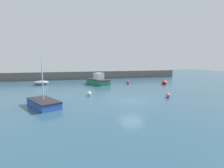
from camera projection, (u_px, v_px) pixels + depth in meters
name	position (u px, v px, depth m)	size (l,w,h in m)	color
ground_plane	(132.00, 102.00, 19.65)	(120.00, 120.00, 0.20)	#284C60
harbor_breakwater	(92.00, 75.00, 44.28)	(45.54, 2.61, 1.86)	#66605B
rowboat_blue_near	(41.00, 83.00, 32.67)	(3.03, 2.16, 0.79)	gray
motorboat_grey_hull	(98.00, 81.00, 33.18)	(3.84, 6.01, 2.21)	#287A4C
sailboat_short_mast	(44.00, 103.00, 16.96)	(3.57, 4.78, 4.83)	#2D56B7
fishing_dinghy_green	(164.00, 82.00, 33.73)	(1.73, 2.13, 0.71)	red
mooring_buoy_white	(89.00, 94.00, 22.44)	(0.55, 0.55, 0.55)	white
mooring_buoy_pink	(168.00, 95.00, 21.21)	(0.57, 0.57, 0.57)	#EA668C
mooring_buoy_red	(128.00, 83.00, 33.69)	(0.52, 0.52, 0.52)	red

